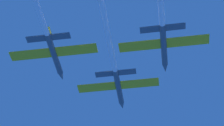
{
  "coord_description": "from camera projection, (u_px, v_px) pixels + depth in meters",
  "views": [
    {
      "loc": [
        7.9,
        -63.47,
        -56.02
      ],
      "look_at": [
        -0.12,
        -6.48,
        -0.51
      ],
      "focal_mm": 64.47,
      "sensor_mm": 36.0,
      "label": 1
    }
  ],
  "objects": [
    {
      "name": "jet_lead",
      "position": [
        103.0,
        10.0,
        70.17
      ],
      "size": [
        17.15,
        66.15,
        2.84
      ],
      "color": "#4C5660"
    }
  ]
}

